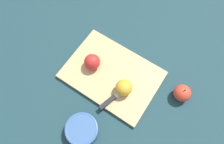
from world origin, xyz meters
TOP-DOWN VIEW (x-y plane):
  - ground_plane at (0.00, 0.00)m, footprint 4.00×4.00m
  - cutting_board at (0.00, 0.00)m, footprint 0.42×0.32m
  - apple_half_left at (-0.09, 0.00)m, footprint 0.07×0.07m
  - apple_half_right at (0.07, -0.04)m, footprint 0.07×0.07m
  - knife at (0.04, -0.11)m, footprint 0.08×0.16m
  - apple_whole at (0.29, 0.04)m, footprint 0.07×0.07m
  - bowl at (-0.00, -0.26)m, footprint 0.12×0.12m

SIDE VIEW (x-z plane):
  - ground_plane at x=0.00m, z-range 0.00..0.00m
  - cutting_board at x=0.00m, z-range 0.00..0.02m
  - knife at x=0.04m, z-range 0.02..0.03m
  - bowl at x=0.00m, z-range 0.00..0.05m
  - apple_whole at x=0.29m, z-range -0.01..0.08m
  - apple_half_right at x=0.07m, z-range 0.02..0.08m
  - apple_half_left at x=-0.09m, z-range 0.02..0.08m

